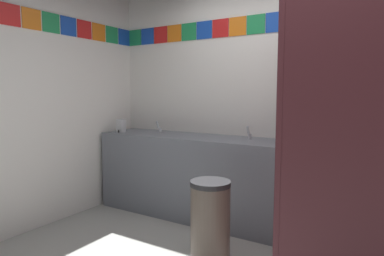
% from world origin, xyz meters
% --- Properties ---
extents(wall_back, '(4.32, 0.09, 2.78)m').
position_xyz_m(wall_back, '(0.00, 1.53, 1.39)').
color(wall_back, white).
rests_on(wall_back, ground_plane).
extents(wall_side, '(0.09, 2.98, 2.78)m').
position_xyz_m(wall_side, '(-2.20, 0.00, 1.39)').
color(wall_side, white).
rests_on(wall_side, ground_plane).
extents(vanity_counter, '(2.30, 0.58, 0.90)m').
position_xyz_m(vanity_counter, '(-0.96, 1.20, 0.46)').
color(vanity_counter, slate).
rests_on(vanity_counter, ground_plane).
extents(faucet_left, '(0.04, 0.10, 0.14)m').
position_xyz_m(faucet_left, '(-1.54, 1.29, 0.95)').
color(faucet_left, silver).
rests_on(faucet_left, vanity_counter).
extents(faucet_right, '(0.04, 0.10, 0.14)m').
position_xyz_m(faucet_right, '(-0.39, 1.29, 0.95)').
color(faucet_right, silver).
rests_on(faucet_right, vanity_counter).
extents(soap_dispenser, '(0.09, 0.09, 0.16)m').
position_xyz_m(soap_dispenser, '(-1.90, 1.03, 0.98)').
color(soap_dispenser, '#B7BABF').
rests_on(soap_dispenser, vanity_counter).
extents(stall_divider, '(0.92, 1.48, 2.17)m').
position_xyz_m(stall_divider, '(0.48, 0.49, 1.08)').
color(stall_divider, '#471E23').
rests_on(stall_divider, ground_plane).
extents(trash_bin, '(0.33, 0.33, 0.67)m').
position_xyz_m(trash_bin, '(-0.34, 0.39, 0.34)').
color(trash_bin, brown).
rests_on(trash_bin, ground_plane).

